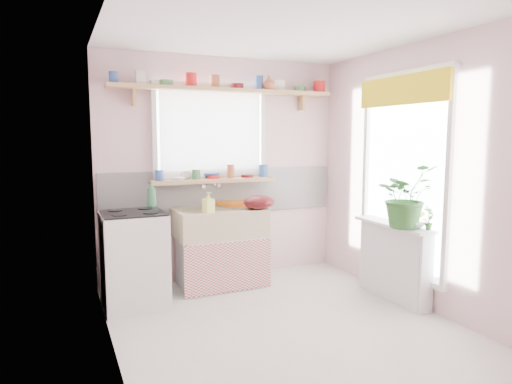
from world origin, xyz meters
name	(u,v)px	position (x,y,z in m)	size (l,w,h in m)	color
room	(306,161)	(0.66, 0.86, 1.37)	(3.20, 3.20, 3.20)	silver
sink_unit	(220,247)	(-0.15, 1.29, 0.43)	(0.95, 0.65, 1.11)	white
cooker	(134,259)	(-1.10, 1.05, 0.46)	(0.58, 0.58, 0.93)	white
radiator_ledge	(394,260)	(1.30, 0.20, 0.40)	(0.22, 0.95, 0.78)	white
windowsill	(214,180)	(-0.15, 1.48, 1.14)	(1.40, 0.22, 0.04)	tan
pine_shelf	(226,90)	(0.00, 1.47, 2.12)	(2.52, 0.24, 0.04)	tan
shelf_crockery	(224,83)	(-0.02, 1.47, 2.19)	(2.47, 0.11, 0.12)	#3359A5
sill_crockery	(212,174)	(-0.17, 1.48, 1.22)	(1.35, 0.11, 0.12)	#3359A5
dish_tray	(240,203)	(0.16, 1.50, 0.87)	(0.44, 0.33, 0.04)	orange
colander	(259,202)	(0.22, 1.10, 0.93)	(0.33, 0.33, 0.15)	#530E12
jade_plant	(406,196)	(1.21, -0.02, 1.07)	(0.54, 0.46, 0.60)	#2B6327
fruit_bowl	(411,224)	(1.27, -0.04, 0.81)	(0.28, 0.28, 0.07)	silver
herb_pot	(429,218)	(1.33, -0.20, 0.89)	(0.12, 0.08, 0.23)	#376E2C
soap_bottle_sink	(208,202)	(-0.34, 1.10, 0.96)	(0.10, 0.10, 0.21)	#EFFE71
sill_cup	(185,175)	(-0.46, 1.54, 1.20)	(0.11, 0.11, 0.09)	beige
sill_bowl	(211,176)	(-0.16, 1.54, 1.19)	(0.19, 0.19, 0.06)	#2E4598
shelf_vase	(269,83)	(0.48, 1.41, 2.22)	(0.15, 0.15, 0.16)	#A45832
cooker_bottle	(151,194)	(-0.88, 1.27, 1.05)	(0.10, 0.10, 0.27)	#3C7852
fruit	(411,218)	(1.28, -0.03, 0.87)	(0.20, 0.14, 0.10)	orange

